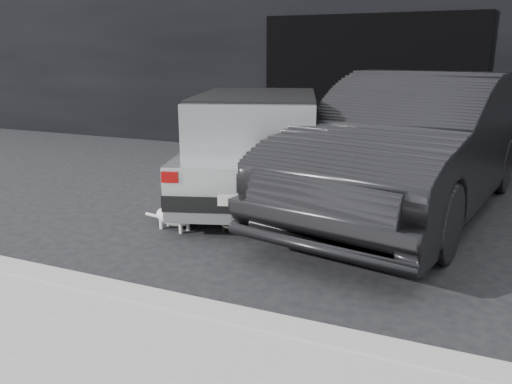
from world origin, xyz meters
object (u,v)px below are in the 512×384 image
at_px(second_car, 413,143).
at_px(cat_white, 176,216).
at_px(silver_hatchback, 258,141).
at_px(cat_siamese, 232,218).

bearing_deg(second_car, cat_white, -130.40).
distance_m(silver_hatchback, second_car, 2.01).
bearing_deg(cat_white, silver_hatchback, 179.85).
distance_m(silver_hatchback, cat_white, 1.80).
bearing_deg(cat_siamese, second_car, -147.49).
xyz_separation_m(second_car, cat_siamese, (-1.73, -1.52, -0.73)).
height_order(second_car, cat_siamese, second_car).
relative_size(cat_siamese, cat_white, 1.04).
xyz_separation_m(silver_hatchback, cat_white, (-0.28, -1.67, -0.60)).
bearing_deg(cat_siamese, silver_hatchback, -87.67).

